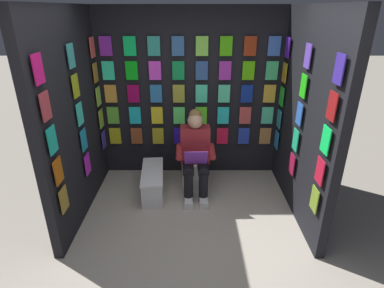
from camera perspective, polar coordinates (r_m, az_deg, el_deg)
ground_plane at (r=3.48m, az=-0.51°, el=-20.31°), size 30.00×30.00×0.00m
display_wall_back at (r=4.63m, az=-0.35°, el=8.95°), size 2.74×0.14×2.46m
display_wall_left at (r=3.90m, az=20.21°, el=4.56°), size 0.14×1.93×2.46m
display_wall_right at (r=3.92m, az=-20.98°, el=4.55°), size 0.14×1.93×2.46m
toilet at (r=4.54m, az=0.52°, el=-3.63°), size 0.41×0.56×0.77m
person_reading at (r=4.22m, az=0.62°, el=-1.75°), size 0.53×0.69×1.19m
comic_longbox_near at (r=4.42m, az=-7.22°, el=-6.88°), size 0.36×0.85×0.35m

